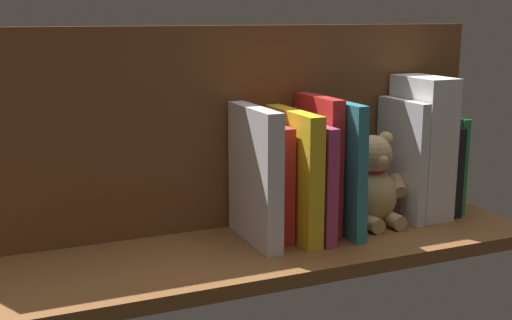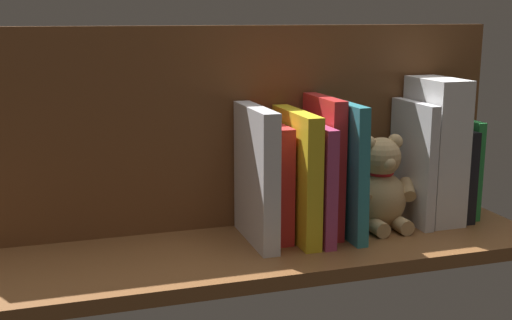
{
  "view_description": "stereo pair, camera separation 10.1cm",
  "coord_description": "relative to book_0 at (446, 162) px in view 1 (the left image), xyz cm",
  "views": [
    {
      "loc": [
        39.03,
        90.24,
        35.52
      ],
      "look_at": [
        0.0,
        0.0,
        13.7
      ],
      "focal_mm": 46.18,
      "sensor_mm": 36.0,
      "label": 1
    },
    {
      "loc": [
        29.61,
        93.75,
        35.52
      ],
      "look_at": [
        0.0,
        0.0,
        13.7
      ],
      "focal_mm": 46.18,
      "sensor_mm": 36.0,
      "label": 2
    }
  ],
  "objects": [
    {
      "name": "book_4",
      "position": [
        27.74,
        1.39,
        2.56
      ],
      "size": [
        2.33,
        13.08,
        22.55
      ],
      "primitive_type": "cube",
      "color": "red",
      "rests_on": "ground_plane"
    },
    {
      "name": "book_7",
      "position": [
        36.38,
        1.09,
        0.56
      ],
      "size": [
        3.1,
        12.48,
        18.55
      ],
      "primitive_type": "cube",
      "color": "red",
      "rests_on": "ground_plane"
    },
    {
      "name": "book_3",
      "position": [
        25.16,
        3.04,
        2.25
      ],
      "size": [
        2.31,
        16.38,
        21.95
      ],
      "primitive_type": "cube",
      "rotation": [
        0.0,
        0.02,
        0.0
      ],
      "color": "teal",
      "rests_on": "ground_plane"
    },
    {
      "name": "book_8",
      "position": [
        39.75,
        2.81,
        2.09
      ],
      "size": [
        2.72,
        15.91,
        21.6
      ],
      "primitive_type": "cube",
      "color": "silver",
      "rests_on": "ground_plane"
    },
    {
      "name": "dictionary_thick_white",
      "position": [
        6.68,
        1.2,
        3.75
      ],
      "size": [
        6.07,
        12.49,
        24.93
      ],
      "primitive_type": "cube",
      "color": "white",
      "rests_on": "ground_plane"
    },
    {
      "name": "book_5",
      "position": [
        30.32,
        3.02,
        0.66
      ],
      "size": [
        1.91,
        16.34,
        18.75
      ],
      "primitive_type": "cube",
      "color": "#B23F72",
      "rests_on": "ground_plane"
    },
    {
      "name": "book_2",
      "position": [
        11.04,
        1.37,
        1.83
      ],
      "size": [
        1.72,
        13.04,
        21.08
      ],
      "primitive_type": "cube",
      "color": "silver",
      "rests_on": "ground_plane"
    },
    {
      "name": "shelf_back_panel",
      "position": [
        40.36,
        -6.3,
        8.17
      ],
      "size": [
        93.48,
        1.5,
        33.76
      ],
      "primitive_type": "cube",
      "color": "brown",
      "rests_on": "ground_plane"
    },
    {
      "name": "ground_plane",
      "position": [
        40.36,
        4.73,
        -9.81
      ],
      "size": [
        93.48,
        26.56,
        2.2
      ],
      "primitive_type": "cube",
      "color": "brown"
    },
    {
      "name": "teddy_bear",
      "position": [
        17.65,
        2.61,
        -1.68
      ],
      "size": [
        12.96,
        10.09,
        15.97
      ],
      "rotation": [
        0.0,
        0.0,
        0.01
      ],
      "color": "tan",
      "rests_on": "ground_plane"
    },
    {
      "name": "book_0",
      "position": [
        0.0,
        0.0,
        0.0
      ],
      "size": [
        1.54,
        10.3,
        17.42
      ],
      "primitive_type": "cube",
      "color": "green",
      "rests_on": "ground_plane"
    },
    {
      "name": "book_6",
      "position": [
        33.05,
        2.94,
        1.64
      ],
      "size": [
        2.73,
        16.17,
        20.72
      ],
      "primitive_type": "cube",
      "rotation": [
        0.0,
        -0.0,
        0.0
      ],
      "color": "yellow",
      "rests_on": "ground_plane"
    },
    {
      "name": "book_1",
      "position": [
        2.21,
        0.71,
        -0.66
      ],
      "size": [
        1.96,
        11.71,
        16.09
      ],
      "primitive_type": "cube",
      "color": "black",
      "rests_on": "ground_plane"
    }
  ]
}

